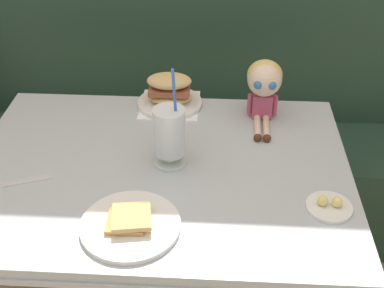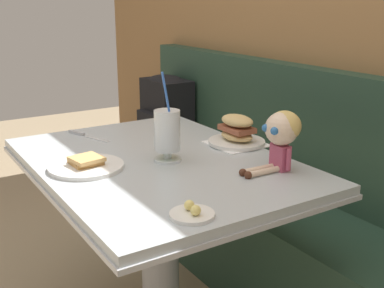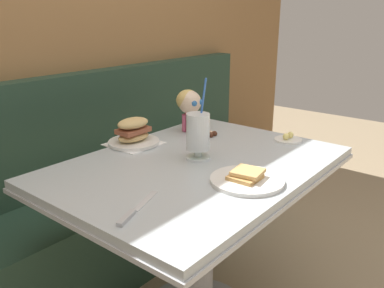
% 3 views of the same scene
% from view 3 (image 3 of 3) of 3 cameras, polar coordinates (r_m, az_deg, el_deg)
% --- Properties ---
extents(wood_panel_wall, '(4.40, 0.08, 2.40)m').
position_cam_3_polar(wood_panel_wall, '(2.10, -18.94, 14.94)').
color(wood_panel_wall, olive).
rests_on(wood_panel_wall, ground).
extents(booth_bench, '(2.60, 0.48, 1.00)m').
position_cam_3_polar(booth_bench, '(2.13, -12.94, -9.12)').
color(booth_bench, '#233D2D').
rests_on(booth_bench, ground).
extents(diner_table, '(1.11, 0.81, 0.74)m').
position_cam_3_polar(diner_table, '(1.62, 0.64, -9.07)').
color(diner_table, '#B2BCC1').
rests_on(diner_table, ground).
extents(toast_plate, '(0.25, 0.25, 0.04)m').
position_cam_3_polar(toast_plate, '(1.37, 7.74, -4.92)').
color(toast_plate, white).
rests_on(toast_plate, diner_table).
extents(milkshake_glass, '(0.10, 0.10, 0.32)m').
position_cam_3_polar(milkshake_glass, '(1.54, 0.84, 1.45)').
color(milkshake_glass, silver).
rests_on(milkshake_glass, diner_table).
extents(sandwich_plate, '(0.22, 0.22, 0.12)m').
position_cam_3_polar(sandwich_plate, '(1.75, -8.22, 1.44)').
color(sandwich_plate, white).
rests_on(sandwich_plate, diner_table).
extents(butter_saucer, '(0.12, 0.12, 0.04)m').
position_cam_3_polar(butter_saucer, '(1.83, 13.39, 0.70)').
color(butter_saucer, white).
rests_on(butter_saucer, diner_table).
extents(butter_knife, '(0.23, 0.10, 0.01)m').
position_cam_3_polar(butter_knife, '(1.17, -8.45, -9.56)').
color(butter_knife, silver).
rests_on(butter_knife, diner_table).
extents(seated_doll, '(0.12, 0.22, 0.20)m').
position_cam_3_polar(seated_doll, '(1.91, -0.34, 5.60)').
color(seated_doll, '#B74C6B').
rests_on(seated_doll, diner_table).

